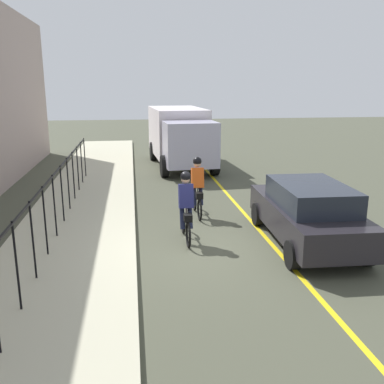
% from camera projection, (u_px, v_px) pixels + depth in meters
% --- Properties ---
extents(ground_plane, '(80.00, 80.00, 0.00)m').
position_uv_depth(ground_plane, '(209.00, 248.00, 10.48)').
color(ground_plane, '#474939').
extents(lane_line_centre, '(36.00, 0.12, 0.01)m').
position_uv_depth(lane_line_centre, '(272.00, 244.00, 10.69)').
color(lane_line_centre, yellow).
rests_on(lane_line_centre, ground).
extents(sidewalk, '(40.00, 3.20, 0.15)m').
position_uv_depth(sidewalk, '(68.00, 252.00, 10.00)').
color(sidewalk, '#B8B498').
rests_on(sidewalk, ground).
extents(iron_fence, '(14.86, 0.04, 1.60)m').
position_uv_depth(iron_fence, '(53.00, 194.00, 10.61)').
color(iron_fence, black).
rests_on(iron_fence, sidewalk).
extents(cyclist_lead, '(1.71, 0.36, 1.83)m').
position_uv_depth(cyclist_lead, '(197.00, 187.00, 12.80)').
color(cyclist_lead, black).
rests_on(cyclist_lead, ground).
extents(cyclist_follow, '(1.71, 0.36, 1.83)m').
position_uv_depth(cyclist_follow, '(186.00, 207.00, 10.72)').
color(cyclist_follow, black).
rests_on(cyclist_follow, ground).
extents(patrol_sedan, '(4.46, 2.04, 1.58)m').
position_uv_depth(patrol_sedan, '(308.00, 212.00, 10.58)').
color(patrol_sedan, black).
rests_on(patrol_sedan, ground).
extents(box_truck_background, '(6.83, 2.85, 2.78)m').
position_uv_depth(box_truck_background, '(180.00, 134.00, 20.68)').
color(box_truck_background, silver).
rests_on(box_truck_background, ground).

